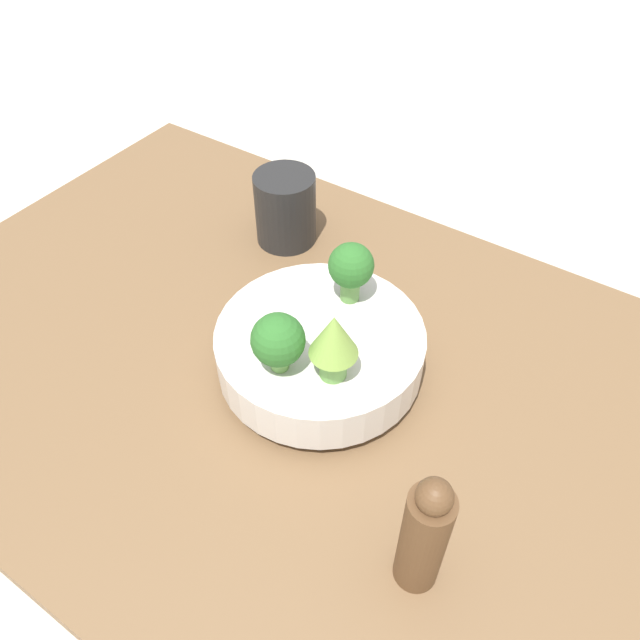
{
  "coord_description": "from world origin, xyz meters",
  "views": [
    {
      "loc": [
        0.22,
        -0.38,
        0.6
      ],
      "look_at": [
        -0.03,
        0.01,
        0.12
      ],
      "focal_mm": 35.0,
      "sensor_mm": 36.0,
      "label": 1
    }
  ],
  "objects": [
    {
      "name": "table",
      "position": [
        0.0,
        0.0,
        0.02
      ],
      "size": [
        1.19,
        0.69,
        0.04
      ],
      "color": "brown",
      "rests_on": "ground_plane"
    },
    {
      "name": "ground_plane",
      "position": [
        0.0,
        0.0,
        0.0
      ],
      "size": [
        6.0,
        6.0,
        0.0
      ],
      "primitive_type": "plane",
      "color": "beige"
    },
    {
      "name": "broccoli_floret_back",
      "position": [
        -0.04,
        0.08,
        0.15
      ],
      "size": [
        0.05,
        0.05,
        0.08
      ],
      "color": "#609347",
      "rests_on": "bowl"
    },
    {
      "name": "broccoli_floret_front",
      "position": [
        -0.04,
        -0.05,
        0.14
      ],
      "size": [
        0.06,
        0.06,
        0.07
      ],
      "color": "#6BA34C",
      "rests_on": "bowl"
    },
    {
      "name": "bowl",
      "position": [
        -0.03,
        0.01,
        0.08
      ],
      "size": [
        0.23,
        0.23,
        0.07
      ],
      "color": "silver",
      "rests_on": "table"
    },
    {
      "name": "cup",
      "position": [
        -0.21,
        0.19,
        0.09
      ],
      "size": [
        0.09,
        0.09,
        0.1
      ],
      "color": "black",
      "rests_on": "table"
    },
    {
      "name": "pepper_mill",
      "position": [
        0.17,
        -0.14,
        0.11
      ],
      "size": [
        0.04,
        0.04,
        0.15
      ],
      "color": "brown",
      "rests_on": "table"
    },
    {
      "name": "romanesco_piece_near",
      "position": [
        0.01,
        -0.03,
        0.16
      ],
      "size": [
        0.05,
        0.05,
        0.08
      ],
      "color": "#6BA34C",
      "rests_on": "bowl"
    }
  ]
}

